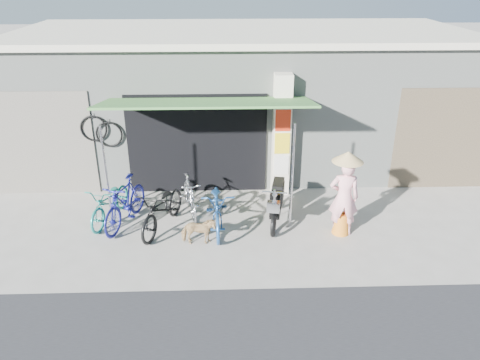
{
  "coord_description": "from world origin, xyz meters",
  "views": [
    {
      "loc": [
        -0.51,
        -8.23,
        5.26
      ],
      "look_at": [
        -0.2,
        1.0,
        1.0
      ],
      "focal_mm": 35.0,
      "sensor_mm": 36.0,
      "label": 1
    }
  ],
  "objects_px": {
    "bike_teal": "(110,202)",
    "nun": "(344,195)",
    "bike_navy": "(218,207)",
    "bike_blue": "(125,202)",
    "moped": "(277,201)",
    "bike_black": "(163,208)",
    "street_dog": "(199,231)",
    "bike_silver": "(190,196)"
  },
  "relations": [
    {
      "from": "bike_navy",
      "to": "nun",
      "type": "relative_size",
      "value": 1.03
    },
    {
      "from": "bike_blue",
      "to": "nun",
      "type": "distance_m",
      "value": 4.71
    },
    {
      "from": "bike_black",
      "to": "bike_navy",
      "type": "bearing_deg",
      "value": 19.54
    },
    {
      "from": "bike_black",
      "to": "bike_navy",
      "type": "xyz_separation_m",
      "value": [
        1.18,
        0.01,
        0.01
      ]
    },
    {
      "from": "bike_black",
      "to": "nun",
      "type": "distance_m",
      "value": 3.85
    },
    {
      "from": "nun",
      "to": "bike_black",
      "type": "bearing_deg",
      "value": 3.09
    },
    {
      "from": "bike_black",
      "to": "moped",
      "type": "xyz_separation_m",
      "value": [
        2.49,
        0.3,
        -0.03
      ]
    },
    {
      "from": "bike_blue",
      "to": "bike_navy",
      "type": "bearing_deg",
      "value": 11.63
    },
    {
      "from": "bike_silver",
      "to": "nun",
      "type": "bearing_deg",
      "value": -30.01
    },
    {
      "from": "street_dog",
      "to": "moped",
      "type": "relative_size",
      "value": 0.4
    },
    {
      "from": "bike_black",
      "to": "bike_silver",
      "type": "distance_m",
      "value": 0.85
    },
    {
      "from": "bike_navy",
      "to": "moped",
      "type": "height_order",
      "value": "moped"
    },
    {
      "from": "bike_blue",
      "to": "bike_silver",
      "type": "relative_size",
      "value": 1.2
    },
    {
      "from": "street_dog",
      "to": "moped",
      "type": "bearing_deg",
      "value": -61.91
    },
    {
      "from": "bike_black",
      "to": "street_dog",
      "type": "xyz_separation_m",
      "value": [
        0.79,
        -0.66,
        -0.19
      ]
    },
    {
      "from": "street_dog",
      "to": "bike_silver",
      "type": "bearing_deg",
      "value": 9.9
    },
    {
      "from": "moped",
      "to": "nun",
      "type": "distance_m",
      "value": 1.53
    },
    {
      "from": "street_dog",
      "to": "bike_blue",
      "type": "bearing_deg",
      "value": 60.47
    },
    {
      "from": "bike_blue",
      "to": "bike_black",
      "type": "height_order",
      "value": "bike_blue"
    },
    {
      "from": "bike_navy",
      "to": "moped",
      "type": "relative_size",
      "value": 1.07
    },
    {
      "from": "bike_blue",
      "to": "street_dog",
      "type": "relative_size",
      "value": 2.52
    },
    {
      "from": "bike_blue",
      "to": "bike_silver",
      "type": "bearing_deg",
      "value": 35.44
    },
    {
      "from": "bike_teal",
      "to": "bike_black",
      "type": "height_order",
      "value": "bike_black"
    },
    {
      "from": "bike_teal",
      "to": "nun",
      "type": "xyz_separation_m",
      "value": [
        5.04,
        -0.73,
        0.47
      ]
    },
    {
      "from": "bike_silver",
      "to": "bike_navy",
      "type": "distance_m",
      "value": 0.92
    },
    {
      "from": "bike_black",
      "to": "bike_teal",
      "type": "bearing_deg",
      "value": -179.67
    },
    {
      "from": "moped",
      "to": "bike_silver",
      "type": "bearing_deg",
      "value": -179.25
    },
    {
      "from": "bike_navy",
      "to": "nun",
      "type": "distance_m",
      "value": 2.69
    },
    {
      "from": "bike_blue",
      "to": "nun",
      "type": "bearing_deg",
      "value": 11.16
    },
    {
      "from": "bike_blue",
      "to": "moped",
      "type": "xyz_separation_m",
      "value": [
        3.34,
        0.08,
        -0.07
      ]
    },
    {
      "from": "bike_teal",
      "to": "bike_blue",
      "type": "height_order",
      "value": "bike_blue"
    },
    {
      "from": "bike_teal",
      "to": "moped",
      "type": "distance_m",
      "value": 3.71
    },
    {
      "from": "bike_teal",
      "to": "bike_silver",
      "type": "distance_m",
      "value": 1.77
    },
    {
      "from": "moped",
      "to": "bike_navy",
      "type": "bearing_deg",
      "value": -156.25
    },
    {
      "from": "bike_teal",
      "to": "street_dog",
      "type": "height_order",
      "value": "bike_teal"
    },
    {
      "from": "bike_blue",
      "to": "bike_navy",
      "type": "xyz_separation_m",
      "value": [
        2.02,
        -0.21,
        -0.04
      ]
    },
    {
      "from": "bike_black",
      "to": "moped",
      "type": "height_order",
      "value": "moped"
    },
    {
      "from": "street_dog",
      "to": "moped",
      "type": "xyz_separation_m",
      "value": [
        1.7,
        0.96,
        0.17
      ]
    },
    {
      "from": "bike_teal",
      "to": "bike_navy",
      "type": "xyz_separation_m",
      "value": [
        2.4,
        -0.41,
        0.06
      ]
    },
    {
      "from": "bike_teal",
      "to": "bike_navy",
      "type": "relative_size",
      "value": 0.89
    },
    {
      "from": "nun",
      "to": "street_dog",
      "type": "bearing_deg",
      "value": 14.3
    },
    {
      "from": "bike_navy",
      "to": "moped",
      "type": "bearing_deg",
      "value": 10.37
    }
  ]
}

